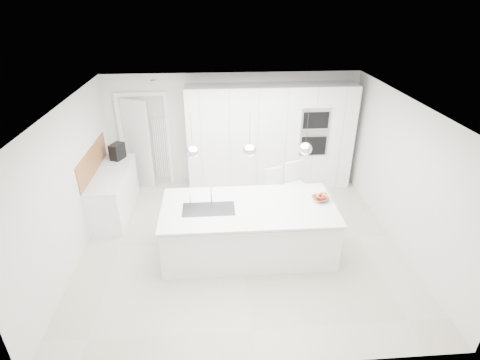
{
  "coord_description": "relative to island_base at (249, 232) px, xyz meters",
  "views": [
    {
      "loc": [
        -0.42,
        -5.46,
        4.06
      ],
      "look_at": [
        0.0,
        0.3,
        1.1
      ],
      "focal_mm": 28.0,
      "sensor_mm": 36.0,
      "label": 1
    }
  ],
  "objects": [
    {
      "name": "oven_stack",
      "position": [
        1.6,
        2.19,
        0.92
      ],
      "size": [
        0.62,
        0.04,
        1.05
      ],
      "primitive_type": null,
      "color": "#A5A5A8",
      "rests_on": "tall_cabinets"
    },
    {
      "name": "island_tap",
      "position": [
        -0.6,
        0.2,
        0.62
      ],
      "size": [
        0.02,
        0.02,
        0.3
      ],
      "primitive_type": "cylinder",
      "color": "white",
      "rests_on": "island_worktop"
    },
    {
      "name": "banana_bunch",
      "position": [
        1.23,
        0.12,
        0.59
      ],
      "size": [
        0.24,
        0.17,
        0.21
      ],
      "primitive_type": "torus",
      "rotation": [
        1.22,
        0.0,
        0.35
      ],
      "color": "gold",
      "rests_on": "fruit_bowl"
    },
    {
      "name": "island_base",
      "position": [
        0.0,
        0.0,
        0.0
      ],
      "size": [
        2.8,
        1.2,
        0.86
      ],
      "primitive_type": "cube",
      "color": "white",
      "rests_on": "floor"
    },
    {
      "name": "wall_back",
      "position": [
        -0.1,
        2.8,
        0.82
      ],
      "size": [
        5.5,
        0.0,
        5.5
      ],
      "primitive_type": "plane",
      "rotation": [
        1.57,
        0.0,
        0.0
      ],
      "color": "silver",
      "rests_on": "ground"
    },
    {
      "name": "oak_backsplash",
      "position": [
        -2.84,
        1.5,
        0.72
      ],
      "size": [
        0.02,
        1.8,
        0.5
      ],
      "primitive_type": "cube",
      "color": "#995B2C",
      "rests_on": "wall_left"
    },
    {
      "name": "pendant_mid",
      "position": [
        -0.0,
        -0.0,
        1.47
      ],
      "size": [
        0.2,
        0.2,
        0.2
      ],
      "primitive_type": "sphere",
      "color": "white",
      "rests_on": "ceiling"
    },
    {
      "name": "pendant_right",
      "position": [
        0.85,
        -0.0,
        1.47
      ],
      "size": [
        0.2,
        0.2,
        0.2
      ],
      "primitive_type": "sphere",
      "color": "white",
      "rests_on": "ceiling"
    },
    {
      "name": "bar_stool_right",
      "position": [
        0.96,
        0.98,
        0.15
      ],
      "size": [
        0.56,
        0.64,
        1.17
      ],
      "primitive_type": null,
      "rotation": [
        0.0,
        0.0,
        0.4
      ],
      "color": "white",
      "rests_on": "floor"
    },
    {
      "name": "radiator",
      "position": [
        -1.73,
        2.76,
        0.42
      ],
      "size": [
        0.32,
        0.04,
        1.4
      ],
      "primitive_type": null,
      "color": "white",
      "rests_on": "floor"
    },
    {
      "name": "apple_c",
      "position": [
        1.2,
        0.18,
        0.54
      ],
      "size": [
        0.08,
        0.08,
        0.08
      ],
      "primitive_type": "sphere",
      "color": "#A40F1C",
      "rests_on": "fruit_bowl"
    },
    {
      "name": "island_sink",
      "position": [
        -0.65,
        -0.0,
        0.39
      ],
      "size": [
        0.84,
        0.44,
        0.18
      ],
      "primitive_type": null,
      "color": "#3F3F42",
      "rests_on": "island_worktop"
    },
    {
      "name": "apple_a",
      "position": [
        1.17,
        0.13,
        0.54
      ],
      "size": [
        0.07,
        0.07,
        0.07
      ],
      "primitive_type": "sphere",
      "color": "#A40F1C",
      "rests_on": "fruit_bowl"
    },
    {
      "name": "fruit_bowl",
      "position": [
        1.22,
        0.15,
        0.5
      ],
      "size": [
        0.34,
        0.34,
        0.07
      ],
      "primitive_type": "imported",
      "rotation": [
        0.0,
        0.0,
        0.29
      ],
      "color": "#995B2C",
      "rests_on": "island_worktop"
    },
    {
      "name": "espresso_machine",
      "position": [
        -2.53,
        2.14,
        0.64
      ],
      "size": [
        0.31,
        0.36,
        0.33
      ],
      "primitive_type": "cube",
      "rotation": [
        0.0,
        0.0,
        -0.41
      ],
      "color": "black",
      "rests_on": "left_worktop"
    },
    {
      "name": "left_worktop",
      "position": [
        -2.55,
        1.5,
        0.45
      ],
      "size": [
        0.62,
        1.82,
        0.04
      ],
      "primitive_type": "cube",
      "color": "white",
      "rests_on": "left_base_cabinets"
    },
    {
      "name": "pendant_left",
      "position": [
        -0.85,
        -0.0,
        1.47
      ],
      "size": [
        0.2,
        0.2,
        0.2
      ],
      "primitive_type": "sphere",
      "color": "white",
      "rests_on": "ceiling"
    },
    {
      "name": "ceiling",
      "position": [
        -0.1,
        0.3,
        2.07
      ],
      "size": [
        5.5,
        5.5,
        0.0
      ],
      "primitive_type": "plane",
      "rotation": [
        3.14,
        0.0,
        0.0
      ],
      "color": "white",
      "rests_on": "wall_back"
    },
    {
      "name": "wall_left",
      "position": [
        -2.85,
        0.3,
        0.82
      ],
      "size": [
        0.0,
        5.0,
        5.0
      ],
      "primitive_type": "plane",
      "rotation": [
        1.57,
        0.0,
        1.57
      ],
      "color": "silver",
      "rests_on": "ground"
    },
    {
      "name": "apple_b",
      "position": [
        1.26,
        0.11,
        0.54
      ],
      "size": [
        0.07,
        0.07,
        0.07
      ],
      "primitive_type": "sphere",
      "color": "#A40F1C",
      "rests_on": "fruit_bowl"
    },
    {
      "name": "doorway_frame",
      "position": [
        -2.05,
        2.77,
        0.59
      ],
      "size": [
        1.11,
        0.08,
        2.13
      ],
      "primitive_type": null,
      "color": "white",
      "rests_on": "floor"
    },
    {
      "name": "floor",
      "position": [
        -0.1,
        0.3,
        -0.43
      ],
      "size": [
        5.5,
        5.5,
        0.0
      ],
      "primitive_type": "plane",
      "color": "beige",
      "rests_on": "ground"
    },
    {
      "name": "hallway_door",
      "position": [
        -2.3,
        2.72,
        0.57
      ],
      "size": [
        0.76,
        0.38,
        2.0
      ],
      "primitive_type": "cube",
      "rotation": [
        0.0,
        0.0,
        -0.44
      ],
      "color": "white",
      "rests_on": "floor"
    },
    {
      "name": "bar_stool_left",
      "position": [
        0.56,
        0.94,
        0.11
      ],
      "size": [
        0.48,
        0.57,
        1.08
      ],
      "primitive_type": null,
      "rotation": [
        0.0,
        0.0,
        0.29
      ],
      "color": "white",
      "rests_on": "floor"
    },
    {
      "name": "left_base_cabinets",
      "position": [
        -2.55,
        1.5,
        0.0
      ],
      "size": [
        0.6,
        1.8,
        0.86
      ],
      "primitive_type": "cube",
      "color": "white",
      "rests_on": "floor"
    },
    {
      "name": "island_worktop",
      "position": [
        0.0,
        0.05,
        0.45
      ],
      "size": [
        2.84,
        1.4,
        0.04
      ],
      "primitive_type": "cube",
      "color": "white",
      "rests_on": "island_base"
    },
    {
      "name": "tall_cabinets",
      "position": [
        0.7,
        2.5,
        0.72
      ],
      "size": [
        3.6,
        0.6,
        2.3
      ],
      "primitive_type": "cube",
      "color": "white",
      "rests_on": "floor"
    }
  ]
}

